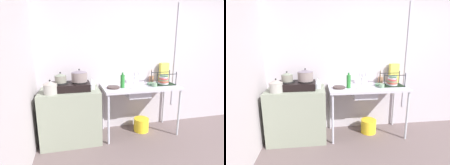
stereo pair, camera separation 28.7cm
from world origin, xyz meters
TOP-DOWN VIEW (x-y plane):
  - wall_back at (0.00, 1.84)m, footprint 5.53×0.10m
  - wall_metal_strip at (0.18, 1.78)m, footprint 0.05×0.01m
  - counter_concrete at (-1.83, 1.49)m, footprint 0.92×0.60m
  - counter_sink at (-0.65, 1.49)m, footprint 1.31×0.60m
  - stove at (-1.82, 1.49)m, footprint 0.59×0.38m
  - pot_on_left_burner at (-1.96, 1.49)m, footprint 0.18×0.18m
  - pot_on_right_burner at (-1.67, 1.49)m, footprint 0.25×0.25m
  - pot_beside_stove at (-2.10, 1.33)m, footprint 0.20×0.20m
  - percolator at (-1.49, 1.48)m, footprint 0.11×0.11m
  - sink_basin at (-0.72, 1.46)m, footprint 0.39×0.34m
  - faucet at (-0.70, 1.62)m, footprint 0.13×0.08m
  - frying_pan at (-1.14, 1.45)m, footprint 0.21×0.21m
  - dish_rack at (-0.21, 1.51)m, footprint 0.38×0.24m
  - cup_by_rack at (-0.44, 1.39)m, footprint 0.09×0.09m
  - small_bowl_on_drainboard at (-0.43, 1.53)m, footprint 0.15×0.15m
  - bottle_by_sink at (-0.98, 1.46)m, footprint 0.07×0.07m
  - cereal_box at (-0.09, 1.73)m, footprint 0.18×0.09m
  - utensil_jar at (-0.34, 1.73)m, footprint 0.08×0.08m
  - bucket_on_floor at (-0.59, 1.53)m, footprint 0.27×0.27m

SIDE VIEW (x-z plane):
  - bucket_on_floor at x=-0.59m, z-range 0.00..0.24m
  - counter_concrete at x=-1.83m, z-range 0.00..0.86m
  - sink_basin at x=-0.72m, z-range 0.70..0.86m
  - counter_sink at x=-0.65m, z-range 0.36..1.22m
  - frying_pan at x=-1.14m, z-range 0.86..0.89m
  - small_bowl_on_drainboard at x=-0.43m, z-range 0.86..0.90m
  - cup_by_rack at x=-0.44m, z-range 0.86..0.93m
  - utensil_jar at x=-0.34m, z-range 0.81..1.04m
  - stove at x=-1.82m, z-range 0.86..0.99m
  - dish_rack at x=-0.21m, z-range 0.82..1.05m
  - percolator at x=-1.49m, z-range 0.86..1.03m
  - pot_beside_stove at x=-2.10m, z-range 0.85..1.06m
  - bottle_by_sink at x=-0.98m, z-range 0.85..1.10m
  - faucet at x=-0.70m, z-range 0.91..1.17m
  - cereal_box at x=-0.09m, z-range 0.86..1.22m
  - pot_on_left_burner at x=-1.96m, z-range 0.98..1.14m
  - pot_on_right_burner at x=-1.67m, z-range 0.98..1.19m
  - wall_back at x=0.00m, z-range 0.00..2.42m
  - wall_metal_strip at x=0.18m, z-range 0.36..2.30m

